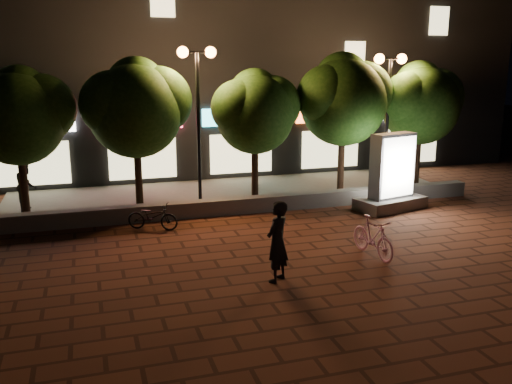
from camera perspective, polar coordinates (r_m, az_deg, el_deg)
name	(u,v)px	position (r m, az deg, el deg)	size (l,w,h in m)	color
ground	(298,251)	(14.41, 4.34, -6.12)	(80.00, 80.00, 0.00)	#562B1B
retaining_wall	(253,204)	(17.95, -0.32, -1.29)	(16.00, 0.45, 0.50)	slate
sidewalk	(233,193)	(20.34, -2.37, -0.14)	(16.00, 5.00, 0.08)	slate
building_block	(196,57)	(26.09, -6.27, 13.77)	(28.00, 8.12, 11.30)	black
tree_far_left	(19,113)	(18.24, -23.37, 7.57)	(3.36, 2.80, 4.63)	black
tree_left	(136,105)	(18.20, -12.28, 8.82)	(3.60, 3.00, 4.89)	black
tree_mid	(256,109)	(18.99, -0.02, 8.62)	(3.24, 2.70, 4.50)	black
tree_right	(344,97)	(20.19, 9.11, 9.73)	(3.72, 3.10, 5.07)	black
tree_far_right	(421,100)	(21.80, 16.75, 9.08)	(3.48, 2.90, 4.76)	black
street_lamp_left	(198,86)	(18.18, -6.07, 10.89)	(1.26, 0.36, 5.18)	black
street_lamp_right	(389,87)	(20.72, 13.62, 10.53)	(1.26, 0.36, 4.98)	black
ad_kiosk	(392,179)	(18.68, 13.86, 1.33)	(2.56, 1.72, 2.53)	slate
scooter_pink	(373,237)	(14.16, 12.02, -4.58)	(0.48, 1.69, 1.01)	#F2A3CE
rider	(277,242)	(12.22, 2.23, -5.15)	(0.67, 0.44, 1.85)	black
scooter_parked	(153,216)	(16.31, -10.66, -2.51)	(0.53, 1.52, 0.80)	black
pedestrian	(26,185)	(19.20, -22.68, 0.65)	(0.80, 0.63, 1.66)	black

